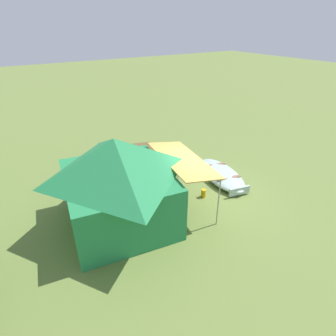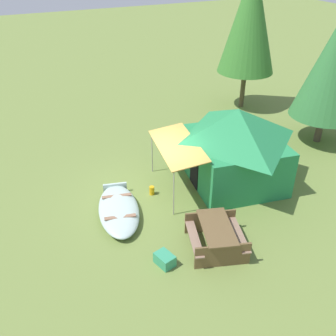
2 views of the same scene
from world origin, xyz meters
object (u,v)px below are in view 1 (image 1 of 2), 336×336
object	(u,v)px
beached_rowboat	(221,174)
canvas_cabin_tent	(118,181)
cooler_box	(176,154)
picnic_table	(145,156)
fuel_can	(203,193)

from	to	relation	value
beached_rowboat	canvas_cabin_tent	bearing A→B (deg)	92.99
beached_rowboat	cooler_box	world-z (taller)	beached_rowboat
picnic_table	cooler_box	distance (m)	1.64
fuel_can	cooler_box	bearing A→B (deg)	-17.12
canvas_cabin_tent	picnic_table	bearing A→B (deg)	-40.16
beached_rowboat	cooler_box	distance (m)	2.66
beached_rowboat	fuel_can	size ratio (longest dim) A/B	9.96
fuel_can	canvas_cabin_tent	bearing A→B (deg)	82.72
canvas_cabin_tent	picnic_table	distance (m)	3.88
fuel_can	picnic_table	bearing A→B (deg)	10.56
picnic_table	beached_rowboat	bearing A→B (deg)	-142.42
beached_rowboat	canvas_cabin_tent	distance (m)	4.63
canvas_cabin_tent	fuel_can	xyz separation A→B (m)	(-0.39, -3.03, -1.30)
canvas_cabin_tent	picnic_table	size ratio (longest dim) A/B	2.34
picnic_table	fuel_can	distance (m)	3.33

